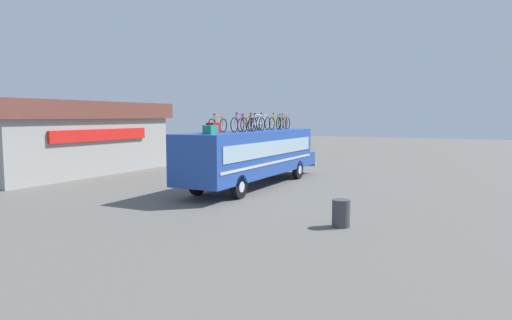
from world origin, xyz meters
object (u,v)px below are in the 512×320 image
rooftop_bicycle_3 (246,124)px  rooftop_bicycle_7 (275,123)px  rooftop_bicycle_6 (264,123)px  rooftop_bicycle_5 (253,123)px  luggage_bag_2 (214,128)px  rooftop_bicycle_1 (218,125)px  rooftop_bicycle_4 (258,124)px  rooftop_bicycle_2 (239,124)px  rooftop_bicycle_9 (282,123)px  bus (253,153)px  trash_bin (341,213)px  luggage_bag_1 (210,130)px  rooftop_bicycle_8 (284,123)px

rooftop_bicycle_3 → rooftop_bicycle_7: rooftop_bicycle_7 is taller
rooftop_bicycle_7 → rooftop_bicycle_6: bearing=161.1°
rooftop_bicycle_5 → rooftop_bicycle_6: 0.97m
luggage_bag_2 → rooftop_bicycle_1: 0.76m
rooftop_bicycle_4 → rooftop_bicycle_2: bearing=176.1°
rooftop_bicycle_4 → rooftop_bicycle_7: rooftop_bicycle_7 is taller
luggage_bag_2 → rooftop_bicycle_3: rooftop_bicycle_3 is taller
rooftop_bicycle_1 → rooftop_bicycle_3: size_ratio=0.96×
rooftop_bicycle_9 → rooftop_bicycle_1: bearing=178.9°
bus → rooftop_bicycle_2: size_ratio=7.41×
bus → rooftop_bicycle_9: (4.18, 0.18, 1.57)m
luggage_bag_2 → trash_bin: (-2.91, -6.76, -2.70)m
luggage_bag_1 → rooftop_bicycle_9: bearing=3.1°
luggage_bag_1 → rooftop_bicycle_6: size_ratio=0.35×
rooftop_bicycle_3 → rooftop_bicycle_4: (0.95, -0.19, 0.01)m
rooftop_bicycle_6 → rooftop_bicycle_2: bearing=-173.2°
trash_bin → rooftop_bicycle_5: bearing=43.8°
luggage_bag_1 → rooftop_bicycle_9: 8.91m
rooftop_bicycle_1 → rooftop_bicycle_4: rooftop_bicycle_4 is taller
bus → rooftop_bicycle_5: 1.69m
luggage_bag_1 → bus: bearing=3.7°
rooftop_bicycle_1 → trash_bin: (-3.63, -6.98, -2.83)m
rooftop_bicycle_4 → bus: bearing=49.2°
rooftop_bicycle_3 → rooftop_bicycle_5: (1.85, 0.54, 0.02)m
bus → rooftop_bicycle_5: bearing=29.7°
luggage_bag_2 → rooftop_bicycle_1: bearing=16.9°
rooftop_bicycle_1 → rooftop_bicycle_6: (4.55, -0.21, 0.03)m
rooftop_bicycle_4 → rooftop_bicycle_7: (2.76, 0.24, 0.00)m
luggage_bag_2 → rooftop_bicycle_9: 7.99m
rooftop_bicycle_5 → rooftop_bicycle_7: size_ratio=1.01×
luggage_bag_1 → luggage_bag_2: 0.99m
luggage_bag_2 → rooftop_bicycle_5: rooftop_bicycle_5 is taller
luggage_bag_2 → rooftop_bicycle_9: size_ratio=0.38×
rooftop_bicycle_3 → bus: bearing=10.6°
luggage_bag_1 → rooftop_bicycle_2: 2.57m
rooftop_bicycle_7 → rooftop_bicycle_5: bearing=165.1°
rooftop_bicycle_6 → rooftop_bicycle_7: 0.96m
rooftop_bicycle_3 → trash_bin: 8.84m
rooftop_bicycle_1 → rooftop_bicycle_5: size_ratio=1.00×
rooftop_bicycle_7 → rooftop_bicycle_8: size_ratio=0.99×
luggage_bag_2 → rooftop_bicycle_3: bearing=-8.0°
rooftop_bicycle_3 → rooftop_bicycle_5: bearing=16.4°
rooftop_bicycle_2 → rooftop_bicycle_4: rooftop_bicycle_2 is taller
rooftop_bicycle_1 → rooftop_bicycle_8: bearing=-6.4°
bus → rooftop_bicycle_4: 1.68m
rooftop_bicycle_2 → rooftop_bicycle_9: size_ratio=0.99×
rooftop_bicycle_1 → rooftop_bicycle_2: (0.93, -0.64, 0.02)m
rooftop_bicycle_7 → rooftop_bicycle_8: (0.87, -0.19, -0.00)m
rooftop_bicycle_8 → bus: bearing=173.2°
rooftop_bicycle_6 → rooftop_bicycle_5: bearing=169.1°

